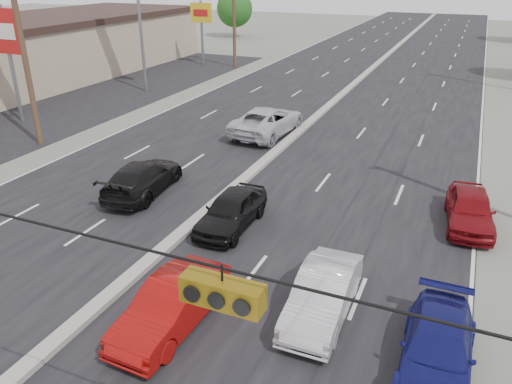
# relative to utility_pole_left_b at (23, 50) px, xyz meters

# --- Properties ---
(road_surface) EXTENTS (20.00, 160.00, 0.02)m
(road_surface) POSITION_rel_utility_pole_left_b_xyz_m (12.50, 15.00, -5.11)
(road_surface) COLOR black
(road_surface) RESTS_ON ground
(center_median) EXTENTS (0.50, 160.00, 0.20)m
(center_median) POSITION_rel_utility_pole_left_b_xyz_m (12.50, 15.00, -5.01)
(center_median) COLOR gray
(center_median) RESTS_ON ground
(strip_mall) EXTENTS (12.00, 42.00, 4.60)m
(strip_mall) POSITION_rel_utility_pole_left_b_xyz_m (-13.50, 10.00, -2.81)
(strip_mall) COLOR tan
(strip_mall) RESTS_ON ground
(parking_lot) EXTENTS (10.00, 42.00, 0.02)m
(parking_lot) POSITION_rel_utility_pole_left_b_xyz_m (-4.50, 10.00, -5.11)
(parking_lot) COLOR black
(parking_lot) RESTS_ON ground
(utility_pole_left_b) EXTENTS (1.60, 0.30, 10.00)m
(utility_pole_left_b) POSITION_rel_utility_pole_left_b_xyz_m (0.00, 0.00, 0.00)
(utility_pole_left_b) COLOR #422D1E
(utility_pole_left_b) RESTS_ON ground
(utility_pole_left_c) EXTENTS (1.60, 0.30, 10.00)m
(utility_pole_left_c) POSITION_rel_utility_pole_left_b_xyz_m (0.00, 25.00, 0.00)
(utility_pole_left_c) COLOR #422D1E
(utility_pole_left_c) RESTS_ON ground
(pole_sign_mid) EXTENTS (2.60, 0.25, 7.00)m
(pole_sign_mid) POSITION_rel_utility_pole_left_b_xyz_m (-4.50, 3.00, 0.01)
(pole_sign_mid) COLOR slate
(pole_sign_mid) RESTS_ON ground
(pole_sign_far) EXTENTS (2.20, 0.25, 6.00)m
(pole_sign_far) POSITION_rel_utility_pole_left_b_xyz_m (-3.50, 25.00, -0.70)
(pole_sign_far) COLOR slate
(pole_sign_far) RESTS_ON ground
(tree_left_far) EXTENTS (4.80, 4.80, 6.12)m
(tree_left_far) POSITION_rel_utility_pole_left_b_xyz_m (-9.50, 45.00, -1.39)
(tree_left_far) COLOR #382619
(tree_left_far) RESTS_ON ground
(red_sedan) EXTENTS (1.63, 4.23, 1.37)m
(red_sedan) POSITION_rel_utility_pole_left_b_xyz_m (14.92, -10.25, -4.42)
(red_sedan) COLOR #910B08
(red_sedan) RESTS_ON ground
(queue_car_a) EXTENTS (1.66, 4.04, 1.37)m
(queue_car_a) POSITION_rel_utility_pole_left_b_xyz_m (13.90, -4.46, -4.42)
(queue_car_a) COLOR black
(queue_car_a) RESTS_ON ground
(queue_car_b) EXTENTS (1.50, 4.15, 1.36)m
(queue_car_b) POSITION_rel_utility_pole_left_b_xyz_m (18.52, -8.16, -4.43)
(queue_car_b) COLOR #B8B8BA
(queue_car_b) RESTS_ON ground
(queue_car_d) EXTENTS (1.72, 4.20, 1.22)m
(queue_car_d) POSITION_rel_utility_pole_left_b_xyz_m (21.65, -9.05, -4.50)
(queue_car_d) COLOR #111459
(queue_car_d) RESTS_ON ground
(queue_car_e) EXTENTS (2.04, 4.22, 1.39)m
(queue_car_e) POSITION_rel_utility_pole_left_b_xyz_m (22.10, -0.82, -4.41)
(queue_car_e) COLOR maroon
(queue_car_e) RESTS_ON ground
(oncoming_near) EXTENTS (2.55, 5.03, 1.40)m
(oncoming_near) POSITION_rel_utility_pole_left_b_xyz_m (9.02, -3.14, -4.41)
(oncoming_near) COLOR black
(oncoming_near) RESTS_ON ground
(oncoming_far) EXTENTS (3.08, 5.96, 1.61)m
(oncoming_far) POSITION_rel_utility_pole_left_b_xyz_m (10.86, 6.59, -4.30)
(oncoming_far) COLOR #BBBCC3
(oncoming_far) RESTS_ON ground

